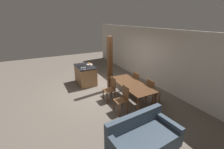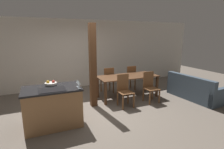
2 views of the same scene
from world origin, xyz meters
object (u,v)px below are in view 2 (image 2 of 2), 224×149
object	(u,v)px
wine_glass_middle	(78,82)
couch	(196,90)
dining_chair_near_left	(124,90)
dining_chair_far_left	(108,80)
fruit_bowl	(51,83)
wine_glass_far	(78,82)
wine_glass_near	(79,83)
dining_chair_near_right	(150,86)
kitchen_island	(53,107)
timber_post	(93,66)
dining_chair_far_right	(130,77)
dining_table	(128,78)

from	to	relation	value
wine_glass_middle	couch	distance (m)	4.10
dining_chair_near_left	dining_chair_far_left	distance (m)	1.31
fruit_bowl	wine_glass_far	distance (m)	0.70
wine_glass_near	dining_chair_near_right	bearing A→B (deg)	16.37
couch	kitchen_island	bearing A→B (deg)	86.04
fruit_bowl	timber_post	xyz separation A→B (m)	(1.22, 0.51, 0.25)
wine_glass_far	couch	size ratio (longest dim) A/B	0.09
dining_chair_far_left	timber_post	bearing A→B (deg)	47.65
dining_chair_near_left	timber_post	xyz separation A→B (m)	(-0.84, 0.39, 0.71)
dining_chair_near_right	couch	size ratio (longest dim) A/B	0.52
wine_glass_middle	dining_chair_near_right	distance (m)	2.55
dining_chair_far_left	dining_chair_far_right	distance (m)	0.91
wine_glass_middle	dining_chair_far_right	size ratio (longest dim) A/B	0.16
fruit_bowl	wine_glass_far	xyz separation A→B (m)	(0.56, -0.42, 0.09)
dining_chair_near_right	dining_chair_far_right	xyz separation A→B (m)	(0.00, 1.31, 0.00)
dining_table	dining_chair_near_right	xyz separation A→B (m)	(0.46, -0.66, -0.16)
dining_chair_near_right	dining_chair_far_left	xyz separation A→B (m)	(-0.91, 1.31, 0.00)
wine_glass_middle	wine_glass_far	xyz separation A→B (m)	(0.00, 0.08, 0.00)
fruit_bowl	couch	distance (m)	4.63
dining_chair_far_left	fruit_bowl	bearing A→B (deg)	34.94
dining_chair_far_right	couch	distance (m)	2.33
dining_chair_near_right	dining_chair_far_right	size ratio (longest dim) A/B	1.00
timber_post	dining_table	bearing A→B (deg)	11.61
wine_glass_near	couch	size ratio (longest dim) A/B	0.09
wine_glass_middle	dining_table	distance (m)	2.37
wine_glass_far	timber_post	xyz separation A→B (m)	(0.66, 0.93, 0.17)
couch	timber_post	world-z (taller)	timber_post
dining_chair_near_right	couch	bearing A→B (deg)	-12.73
kitchen_island	fruit_bowl	bearing A→B (deg)	88.66
kitchen_island	dining_chair_near_right	distance (m)	3.00
wine_glass_near	dining_chair_near_right	world-z (taller)	wine_glass_near
dining_chair_near_right	dining_chair_far_right	bearing A→B (deg)	90.00
dining_chair_near_left	couch	distance (m)	2.55
wine_glass_middle	dining_table	world-z (taller)	wine_glass_middle
wine_glass_middle	dining_chair_near_left	bearing A→B (deg)	22.66
fruit_bowl	timber_post	world-z (taller)	timber_post
dining_chair_far_left	dining_table	bearing A→B (deg)	124.89
fruit_bowl	timber_post	distance (m)	1.35
wine_glass_near	wine_glass_middle	xyz separation A→B (m)	(0.00, 0.08, 0.00)
wine_glass_near	dining_chair_far_left	xyz separation A→B (m)	(1.50, 2.02, -0.55)
dining_chair_near_right	dining_chair_far_left	size ratio (longest dim) A/B	1.00
dining_chair_near_right	wine_glass_near	bearing A→B (deg)	-163.63
kitchen_island	dining_chair_far_left	distance (m)	2.66
timber_post	couch	bearing A→B (deg)	-12.61
wine_glass_far	couch	bearing A→B (deg)	2.58
dining_table	dining_chair_near_left	bearing A→B (deg)	-124.89
wine_glass_near	couch	bearing A→B (deg)	4.93
dining_chair_far_right	fruit_bowl	bearing A→B (deg)	25.81
kitchen_island	couch	world-z (taller)	kitchen_island
wine_glass_far	dining_chair_far_right	size ratio (longest dim) A/B	0.16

